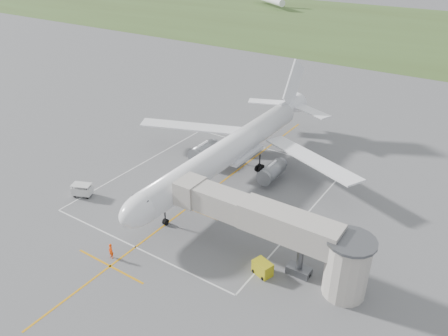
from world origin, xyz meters
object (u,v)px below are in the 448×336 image
Objects in this scene: jet_bridge at (282,232)px; ramp_worker_wing at (201,159)px; airliner at (231,150)px; gpu_unit at (262,268)px; baggage_cart at (82,190)px; ramp_worker_nose at (111,251)px.

jet_bridge is 26.42m from ramp_worker_wing.
ramp_worker_wing is (-5.90, 0.46, -3.45)m from airliner.
baggage_cart is at bearing -162.19° from gpu_unit.
gpu_unit is 0.80× the size of baggage_cart.
airliner reaches higher than ramp_worker_wing.
baggage_cart is 15.07m from ramp_worker_nose.
baggage_cart is (-28.89, -0.02, 0.16)m from gpu_unit.
ramp_worker_nose is at bearing -51.18° from baggage_cart.
gpu_unit is (14.71, -16.43, -3.61)m from airliner.
airliner is 21.99m from baggage_cart.
gpu_unit is 26.64m from ramp_worker_wing.
baggage_cart is at bearing 162.58° from ramp_worker_nose.
airliner is 24.74× the size of ramp_worker_wing.
gpu_unit is at bearing -114.95° from jet_bridge.
airliner reaches higher than jet_bridge.
baggage_cart is 18.83m from ramp_worker_wing.
baggage_cart is at bearing 121.87° from ramp_worker_wing.
airliner reaches higher than gpu_unit.
baggage_cart is (-29.91, -2.20, -3.81)m from jet_bridge.
gpu_unit is 17.20m from ramp_worker_nose.
ramp_worker_nose reaches higher than gpu_unit.
airliner is 22.35m from gpu_unit.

